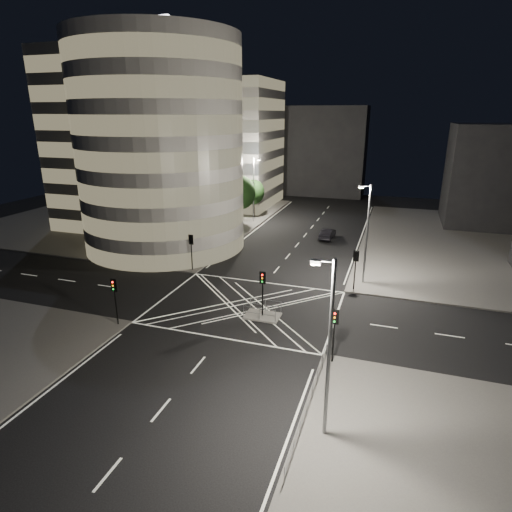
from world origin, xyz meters
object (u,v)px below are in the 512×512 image
(street_lamp_right_near, at_px, (328,345))
(street_lamp_left_far, at_px, (254,188))
(sedan, at_px, (327,234))
(street_lamp_left_near, at_px, (205,212))
(traffic_signal_fr, at_px, (356,263))
(traffic_signal_nr, at_px, (334,326))
(traffic_signal_nl, at_px, (115,293))
(street_lamp_right_far, at_px, (366,231))
(traffic_signal_island, at_px, (263,285))
(central_island, at_px, (262,316))
(traffic_signal_fl, at_px, (191,246))

(street_lamp_right_near, bearing_deg, street_lamp_left_far, 113.21)
(street_lamp_right_near, xyz_separation_m, sedan, (-6.13, 38.19, -4.81))
(street_lamp_left_near, distance_m, street_lamp_left_far, 18.00)
(street_lamp_right_near, bearing_deg, traffic_signal_fr, 91.75)
(traffic_signal_nr, bearing_deg, traffic_signal_nl, 180.00)
(street_lamp_right_far, height_order, sedan, street_lamp_right_far)
(street_lamp_right_far, relative_size, street_lamp_right_near, 1.00)
(traffic_signal_nl, height_order, traffic_signal_island, same)
(street_lamp_left_far, height_order, sedan, street_lamp_left_far)
(central_island, relative_size, traffic_signal_fl, 0.75)
(traffic_signal_nl, xyz_separation_m, street_lamp_left_far, (-0.64, 36.80, 2.63))
(traffic_signal_fl, distance_m, traffic_signal_fr, 17.60)
(central_island, distance_m, sedan, 25.73)
(street_lamp_left_near, xyz_separation_m, street_lamp_right_far, (18.87, -3.00, 0.00))
(central_island, xyz_separation_m, street_lamp_right_near, (7.44, -12.50, 5.47))
(street_lamp_left_near, height_order, street_lamp_right_near, same)
(traffic_signal_fr, xyz_separation_m, street_lamp_right_far, (0.64, 2.20, 2.63))
(sedan, bearing_deg, central_island, 89.95)
(central_island, xyz_separation_m, sedan, (1.31, 25.69, 0.65))
(traffic_signal_fr, relative_size, street_lamp_left_far, 0.40)
(traffic_signal_fl, height_order, street_lamp_left_near, street_lamp_left_near)
(traffic_signal_fl, relative_size, street_lamp_right_near, 0.40)
(central_island, height_order, traffic_signal_island, traffic_signal_island)
(traffic_signal_nl, bearing_deg, traffic_signal_fr, 37.69)
(central_island, distance_m, traffic_signal_fl, 13.91)
(traffic_signal_fl, height_order, street_lamp_left_far, street_lamp_left_far)
(street_lamp_left_near, height_order, sedan, street_lamp_left_near)
(traffic_signal_island, distance_m, street_lamp_right_near, 14.78)
(street_lamp_left_far, bearing_deg, street_lamp_left_near, -90.00)
(traffic_signal_fl, xyz_separation_m, street_lamp_left_far, (-0.64, 23.20, 2.63))
(traffic_signal_nl, bearing_deg, street_lamp_left_near, 91.94)
(traffic_signal_fr, height_order, sedan, traffic_signal_fr)
(traffic_signal_nl, relative_size, sedan, 0.91)
(street_lamp_left_far, relative_size, street_lamp_right_far, 1.00)
(traffic_signal_fr, distance_m, traffic_signal_island, 10.73)
(street_lamp_right_near, relative_size, sedan, 2.27)
(traffic_signal_nr, height_order, street_lamp_right_far, street_lamp_right_far)
(traffic_signal_nl, xyz_separation_m, street_lamp_right_far, (18.24, 15.80, 2.63))
(traffic_signal_nr, xyz_separation_m, sedan, (-5.49, 30.99, -2.19))
(traffic_signal_nr, bearing_deg, street_lamp_right_far, 87.70)
(traffic_signal_island, xyz_separation_m, street_lamp_left_near, (-11.44, 13.50, 2.63))
(street_lamp_left_near, bearing_deg, street_lamp_left_far, 90.00)
(traffic_signal_island, relative_size, street_lamp_left_near, 0.40)
(central_island, bearing_deg, traffic_signal_nr, -37.93)
(traffic_signal_fl, relative_size, sedan, 0.91)
(traffic_signal_fr, relative_size, traffic_signal_nr, 1.00)
(traffic_signal_nl, bearing_deg, street_lamp_right_far, 40.91)
(traffic_signal_fl, height_order, traffic_signal_fr, same)
(street_lamp_right_near, bearing_deg, traffic_signal_nr, 95.04)
(traffic_signal_island, distance_m, street_lamp_left_far, 33.61)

